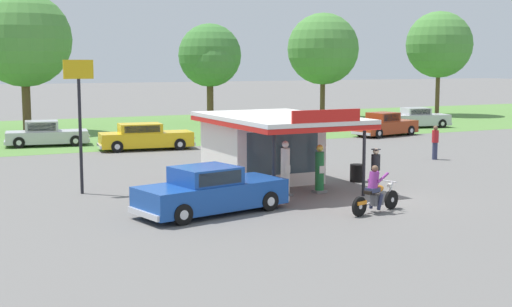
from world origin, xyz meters
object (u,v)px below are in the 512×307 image
(motorcycle_with_rider, at_px, (375,193))
(featured_classic_sedan, at_px, (211,192))
(parked_car_back_row_right, at_px, (46,135))
(bystander_admiring_sedan, at_px, (376,169))
(roadside_pole_sign, at_px, (79,103))
(parked_car_second_row_spare, at_px, (385,125))
(bystander_chatting_near_pumps, at_px, (435,142))
(gas_pump_offside, at_px, (320,171))
(gas_pump_nearside, at_px, (285,171))
(parked_car_back_row_centre_left, at_px, (417,118))
(parked_car_back_row_far_right, at_px, (242,126))
(spare_tire_stack, at_px, (357,173))
(parked_car_back_row_centre, at_px, (145,137))

(motorcycle_with_rider, bearing_deg, featured_classic_sedan, 154.51)
(parked_car_back_row_right, bearing_deg, motorcycle_with_rider, -74.99)
(bystander_admiring_sedan, height_order, roadside_pole_sign, roadside_pole_sign)
(parked_car_second_row_spare, bearing_deg, bystander_chatting_near_pumps, -114.03)
(gas_pump_offside, height_order, bystander_admiring_sedan, gas_pump_offside)
(gas_pump_nearside, height_order, bystander_chatting_near_pumps, gas_pump_nearside)
(parked_car_back_row_right, bearing_deg, featured_classic_sedan, -85.83)
(parked_car_back_row_centre_left, distance_m, parked_car_back_row_far_right, 14.73)
(motorcycle_with_rider, xyz_separation_m, bystander_chatting_near_pumps, (10.29, 9.24, 0.26))
(gas_pump_offside, distance_m, parked_car_back_row_right, 21.21)
(gas_pump_nearside, height_order, parked_car_back_row_far_right, gas_pump_nearside)
(bystander_chatting_near_pumps, bearing_deg, parked_car_second_row_spare, 65.97)
(parked_car_back_row_far_right, bearing_deg, gas_pump_offside, -106.80)
(gas_pump_nearside, bearing_deg, roadside_pole_sign, 150.64)
(parked_car_back_row_right, xyz_separation_m, bystander_chatting_near_pumps, (16.73, -14.79, 0.25))
(gas_pump_nearside, height_order, bystander_admiring_sedan, gas_pump_nearside)
(parked_car_back_row_far_right, bearing_deg, bystander_chatting_near_pumps, -74.28)
(gas_pump_nearside, distance_m, parked_car_second_row_spare, 22.85)
(parked_car_back_row_far_right, xyz_separation_m, roadside_pole_sign, (-14.11, -16.07, 2.68))
(parked_car_second_row_spare, xyz_separation_m, parked_car_back_row_centre_left, (5.89, 3.98, -0.02))
(parked_car_second_row_spare, distance_m, spare_tire_stack, 18.94)
(featured_classic_sedan, relative_size, parked_car_back_row_centre, 0.98)
(parked_car_back_row_far_right, xyz_separation_m, bystander_admiring_sedan, (-4.06, -20.70, 0.19))
(parked_car_back_row_centre_left, relative_size, roadside_pole_sign, 1.03)
(parked_car_second_row_spare, xyz_separation_m, spare_tire_stack, (-12.11, -14.56, -0.35))
(parked_car_back_row_far_right, bearing_deg, bystander_admiring_sedan, -101.09)
(featured_classic_sedan, relative_size, bystander_admiring_sedan, 3.22)
(gas_pump_nearside, relative_size, motorcycle_with_rider, 0.90)
(featured_classic_sedan, xyz_separation_m, roadside_pole_sign, (-3.03, 5.33, 2.69))
(spare_tire_stack, bearing_deg, parked_car_back_row_right, 116.67)
(parked_car_back_row_far_right, relative_size, roadside_pole_sign, 1.10)
(featured_classic_sedan, bearing_deg, roadside_pole_sign, 119.66)
(parked_car_back_row_centre_left, xyz_separation_m, parked_car_back_row_far_right, (-14.73, -0.19, 0.03))
(bystander_admiring_sedan, bearing_deg, parked_car_back_row_right, 112.25)
(parked_car_back_row_centre_left, distance_m, roadside_pole_sign, 33.21)
(gas_pump_nearside, xyz_separation_m, parked_car_back_row_centre, (-0.49, 15.78, -0.24))
(featured_classic_sedan, distance_m, parked_car_back_row_centre_left, 33.64)
(gas_pump_offside, distance_m, spare_tire_stack, 3.11)
(spare_tire_stack, bearing_deg, featured_classic_sedan, -158.68)
(gas_pump_nearside, xyz_separation_m, motorcycle_with_rider, (1.24, -3.90, -0.29))
(gas_pump_nearside, relative_size, bystander_chatting_near_pumps, 1.18)
(gas_pump_nearside, height_order, roadside_pole_sign, roadside_pole_sign)
(parked_car_back_row_centre_left, relative_size, parked_car_back_row_far_right, 0.93)
(featured_classic_sedan, bearing_deg, parked_car_back_row_centre, 79.77)
(parked_car_back_row_centre_left, distance_m, bystander_admiring_sedan, 28.09)
(parked_car_back_row_centre, bearing_deg, motorcycle_with_rider, -84.99)
(parked_car_second_row_spare, relative_size, roadside_pole_sign, 1.02)
(bystander_chatting_near_pumps, relative_size, bystander_admiring_sedan, 1.03)
(featured_classic_sedan, height_order, spare_tire_stack, featured_classic_sedan)
(parked_car_back_row_far_right, bearing_deg, spare_tire_stack, -100.13)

